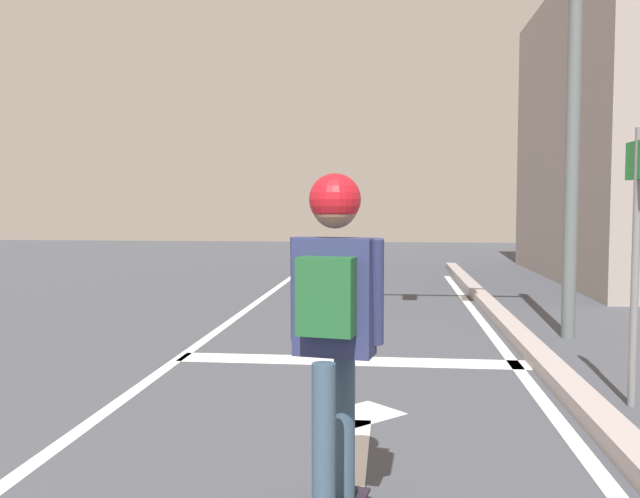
% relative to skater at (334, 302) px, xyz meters
% --- Properties ---
extents(lane_line_center, '(0.12, 20.00, 0.01)m').
position_rel_skater_xyz_m(lane_line_center, '(-1.91, 2.15, -1.13)').
color(lane_line_center, white).
rests_on(lane_line_center, ground).
extents(lane_line_curbside, '(0.12, 20.00, 0.01)m').
position_rel_skater_xyz_m(lane_line_curbside, '(1.51, 2.15, -1.13)').
color(lane_line_curbside, white).
rests_on(lane_line_curbside, ground).
extents(stop_bar, '(3.57, 0.40, 0.01)m').
position_rel_skater_xyz_m(stop_bar, '(-0.13, 3.66, -1.13)').
color(stop_bar, white).
rests_on(stop_bar, ground).
extents(lane_arrow_stem, '(0.16, 1.40, 0.01)m').
position_rel_skater_xyz_m(lane_arrow_stem, '(0.05, 1.05, -1.13)').
color(lane_arrow_stem, white).
rests_on(lane_arrow_stem, ground).
extents(lane_arrow_head, '(0.71, 0.71, 0.01)m').
position_rel_skater_xyz_m(lane_arrow_head, '(0.05, 1.90, -1.13)').
color(lane_arrow_head, white).
rests_on(lane_arrow_head, ground).
extents(curb_strip, '(0.24, 24.00, 0.14)m').
position_rel_skater_xyz_m(curb_strip, '(1.76, 2.15, -1.06)').
color(curb_strip, '#9D9292').
rests_on(curb_strip, ground).
extents(skater, '(0.46, 0.62, 1.67)m').
position_rel_skater_xyz_m(skater, '(0.00, 0.00, 0.00)').
color(skater, '#374E64').
rests_on(skater, skateboard).
extents(traffic_signal_mast, '(4.05, 0.34, 5.20)m').
position_rel_skater_xyz_m(traffic_signal_mast, '(1.23, 5.16, 2.61)').
color(traffic_signal_mast, '#586061').
rests_on(traffic_signal_mast, ground).
extents(street_sign_post, '(0.06, 0.44, 2.19)m').
position_rel_skater_xyz_m(street_sign_post, '(2.17, 2.34, 0.30)').
color(street_sign_post, slate).
rests_on(street_sign_post, ground).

